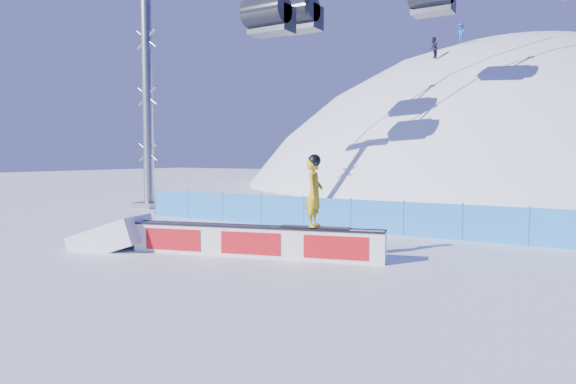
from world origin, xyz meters
The scene contains 7 objects.
ground centered at (0.00, 0.00, 0.00)m, with size 160.00×160.00×0.00m, color white.
snow_hill centered at (0.00, 42.00, -18.00)m, with size 64.00×64.00×64.00m.
safety_fence centered at (0.00, 4.50, 0.60)m, with size 22.05×0.05×1.30m.
rail_box centered at (-1.37, -1.28, 0.43)m, with size 7.14×2.36×0.87m.
snow_ramp centered at (-5.75, -2.46, 0.00)m, with size 2.15×1.43×0.81m, color white, non-canonical shape.
snowboarder centered at (0.30, -0.84, 1.84)m, with size 1.91×0.82×1.97m.
distant_skiers centered at (1.06, 30.22, 11.88)m, with size 14.62×4.85×3.98m.
Camera 1 is at (6.71, -12.86, 2.79)m, focal length 32.00 mm.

